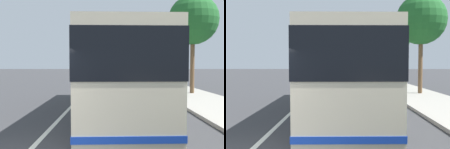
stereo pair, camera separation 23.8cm
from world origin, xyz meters
TOP-DOWN VIEW (x-y plane):
  - sidewalk_curb at (10.00, -7.44)m, footprint 110.00×3.60m
  - lane_divider_line at (10.00, 0.00)m, footprint 110.00×0.16m
  - coach_bus at (6.13, -2.25)m, footprint 12.23×2.81m
  - car_far_distant at (42.72, -3.02)m, footprint 4.54×1.96m
  - car_oncoming at (29.93, -2.45)m, footprint 4.74×2.03m
  - car_behind_bus at (45.49, 2.72)m, footprint 4.09×2.01m
  - roadside_tree_mid_block at (12.57, -7.83)m, footprint 3.49×3.49m
  - roadside_tree_far_block at (21.87, -7.96)m, footprint 3.51×3.51m

SIDE VIEW (x-z plane):
  - lane_divider_line at x=10.00m, z-range 0.00..0.01m
  - sidewalk_curb at x=10.00m, z-range 0.00..0.14m
  - car_behind_bus at x=45.49m, z-range -0.04..1.45m
  - car_far_distant at x=42.72m, z-range -0.04..1.48m
  - car_oncoming at x=29.93m, z-range -0.03..1.51m
  - coach_bus at x=6.13m, z-range 0.28..3.53m
  - roadside_tree_far_block at x=21.87m, z-range 1.67..8.59m
  - roadside_tree_mid_block at x=12.57m, z-range 1.75..8.81m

